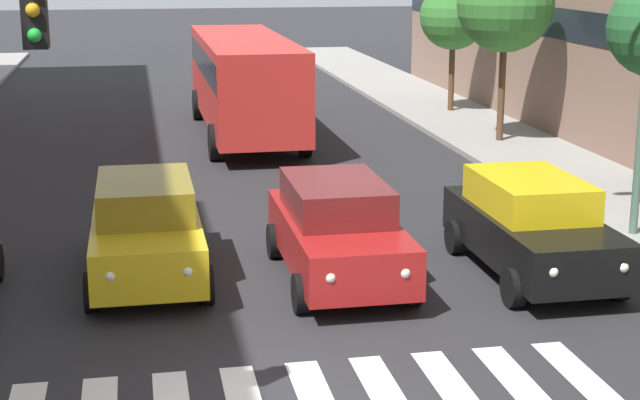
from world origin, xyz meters
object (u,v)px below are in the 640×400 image
car_0 (531,225)px  car_1 (338,230)px  street_tree_2 (506,4)px  bus_behind_traffic (244,75)px  car_2 (146,228)px  street_tree_3 (454,16)px

car_0 → car_1: 3.39m
car_1 → street_tree_2: street_tree_2 is taller
bus_behind_traffic → car_2: bearing=76.4°
car_2 → street_tree_2: street_tree_2 is taller
car_2 → bus_behind_traffic: (-3.22, -13.32, 0.97)m
car_1 → street_tree_3: size_ratio=1.01×
car_0 → car_1: same height
car_0 → bus_behind_traffic: size_ratio=0.42×
car_2 → street_tree_3: (-10.72, -15.85, 2.49)m
car_0 → car_2: same height
car_2 → street_tree_2: size_ratio=0.84×
car_1 → car_2: (3.22, -0.69, 0.00)m
car_2 → bus_behind_traffic: 13.74m
car_1 → street_tree_2: bearing=-123.2°
car_1 → car_0: bearing=173.6°
car_0 → bus_behind_traffic: bearing=-76.8°
car_0 → bus_behind_traffic: bus_behind_traffic is taller
car_0 → street_tree_2: size_ratio=0.84×
bus_behind_traffic → street_tree_3: 8.06m
car_2 → bus_behind_traffic: bearing=-103.6°
car_2 → street_tree_3: street_tree_3 is taller
car_1 → bus_behind_traffic: size_ratio=0.42×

